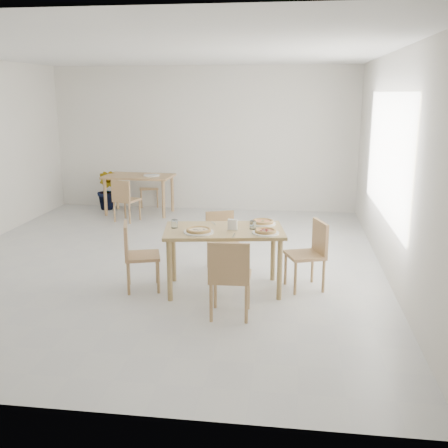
# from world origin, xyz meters

# --- Properties ---
(room) EXTENTS (7.28, 7.00, 7.00)m
(room) POSITION_xyz_m (2.98, 0.30, 1.50)
(room) COLOR beige
(room) RESTS_ON ground
(main_table) EXTENTS (1.48, 0.99, 0.75)m
(main_table) POSITION_xyz_m (1.00, -0.92, 0.66)
(main_table) COLOR tan
(main_table) RESTS_ON ground
(chair_south) EXTENTS (0.43, 0.43, 0.85)m
(chair_south) POSITION_xyz_m (1.17, -1.72, 0.49)
(chair_south) COLOR tan
(chair_south) RESTS_ON ground
(chair_north) EXTENTS (0.49, 0.49, 0.77)m
(chair_north) POSITION_xyz_m (0.87, -0.16, 0.45)
(chair_north) COLOR tan
(chair_north) RESTS_ON ground
(chair_west) EXTENTS (0.50, 0.50, 0.81)m
(chair_west) POSITION_xyz_m (-0.03, -1.04, 0.47)
(chair_west) COLOR tan
(chair_west) RESTS_ON ground
(chair_east) EXTENTS (0.52, 0.52, 0.82)m
(chair_east) POSITION_xyz_m (2.02, -0.72, 0.48)
(chair_east) COLOR tan
(chair_east) RESTS_ON ground
(plate_margherita) EXTENTS (0.32, 0.32, 0.02)m
(plate_margherita) POSITION_xyz_m (1.43, -0.62, 0.76)
(plate_margherita) COLOR white
(plate_margherita) RESTS_ON main_table
(plate_mushroom) EXTENTS (0.34, 0.34, 0.02)m
(plate_mushroom) POSITION_xyz_m (0.74, -1.12, 0.76)
(plate_mushroom) COLOR white
(plate_mushroom) RESTS_ON main_table
(plate_pepperoni) EXTENTS (0.30, 0.30, 0.02)m
(plate_pepperoni) POSITION_xyz_m (1.49, -1.06, 0.76)
(plate_pepperoni) COLOR white
(plate_pepperoni) RESTS_ON main_table
(pizza_margherita) EXTENTS (0.27, 0.27, 0.03)m
(pizza_margherita) POSITION_xyz_m (1.43, -0.62, 0.78)
(pizza_margherita) COLOR #E2BD6A
(pizza_margherita) RESTS_ON plate_margherita
(pizza_mushroom) EXTENTS (0.37, 0.37, 0.03)m
(pizza_mushroom) POSITION_xyz_m (0.74, -1.12, 0.78)
(pizza_mushroom) COLOR #E2BD6A
(pizza_mushroom) RESTS_ON plate_mushroom
(pizza_pepperoni) EXTENTS (0.29, 0.29, 0.03)m
(pizza_pepperoni) POSITION_xyz_m (1.49, -1.06, 0.78)
(pizza_pepperoni) COLOR #E2BD6A
(pizza_pepperoni) RESTS_ON plate_pepperoni
(tumbler_a) EXTENTS (0.07, 0.07, 0.10)m
(tumbler_a) POSITION_xyz_m (1.33, -0.87, 0.80)
(tumbler_a) COLOR white
(tumbler_a) RESTS_ON main_table
(tumbler_b) EXTENTS (0.07, 0.07, 0.10)m
(tumbler_b) POSITION_xyz_m (0.42, -0.94, 0.80)
(tumbler_b) COLOR white
(tumbler_b) RESTS_ON main_table
(napkin_holder) EXTENTS (0.12, 0.06, 0.13)m
(napkin_holder) POSITION_xyz_m (1.11, -0.97, 0.81)
(napkin_holder) COLOR silver
(napkin_holder) RESTS_ON main_table
(fork_a) EXTENTS (0.02, 0.16, 0.01)m
(fork_a) POSITION_xyz_m (1.15, -1.19, 0.75)
(fork_a) COLOR silver
(fork_a) RESTS_ON main_table
(fork_b) EXTENTS (0.09, 0.16, 0.01)m
(fork_b) POSITION_xyz_m (0.84, -0.67, 0.75)
(fork_b) COLOR silver
(fork_b) RESTS_ON main_table
(second_table) EXTENTS (1.32, 0.80, 0.75)m
(second_table) POSITION_xyz_m (-1.17, 2.90, 0.65)
(second_table) COLOR tan
(second_table) RESTS_ON ground
(chair_back_s) EXTENTS (0.48, 0.48, 0.78)m
(chair_back_s) POSITION_xyz_m (-1.23, 2.19, 0.45)
(chair_back_s) COLOR tan
(chair_back_s) RESTS_ON ground
(chair_back_n) EXTENTS (0.47, 0.47, 0.77)m
(chair_back_n) POSITION_xyz_m (-1.18, 3.64, 0.44)
(chair_back_n) COLOR tan
(chair_back_n) RESTS_ON ground
(plate_empty) EXTENTS (0.31, 0.31, 0.02)m
(plate_empty) POSITION_xyz_m (-0.90, 2.85, 0.76)
(plate_empty) COLOR white
(plate_empty) RESTS_ON second_table
(potted_plant) EXTENTS (0.52, 0.46, 0.80)m
(potted_plant) POSITION_xyz_m (-1.89, 3.15, 0.40)
(potted_plant) COLOR #366B20
(potted_plant) RESTS_ON ground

